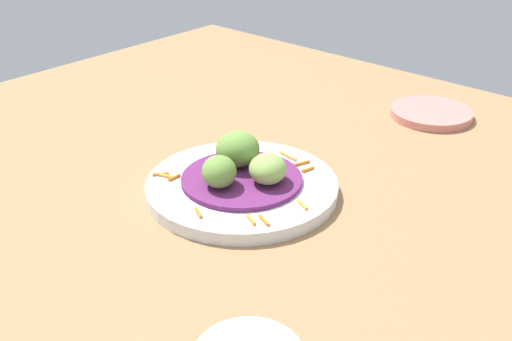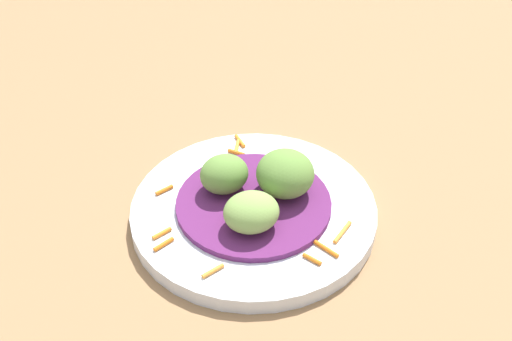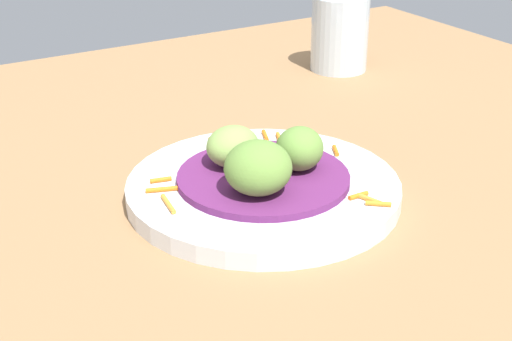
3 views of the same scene
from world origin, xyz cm
name	(u,v)px [view 1 (image 1 of 3)]	position (x,y,z in cm)	size (l,w,h in cm)	color
table_surface	(212,190)	(0.00, 0.00, 1.00)	(110.00, 110.00, 2.00)	#936D47
main_plate	(242,187)	(-0.72, 4.65, 2.80)	(23.58, 23.58, 1.60)	silver
cabbage_bed	(242,179)	(-0.72, 4.65, 3.91)	(14.86, 14.86, 0.62)	#60235B
carrot_garnish	(247,183)	(-0.50, 5.70, 3.80)	(19.14, 19.70, 0.40)	orange
guac_scoop_left	(219,172)	(2.60, 4.13, 6.09)	(4.14, 4.71, 3.73)	olive
guac_scoop_center	(268,169)	(-1.93, 7.79, 5.95)	(5.12, 4.53, 3.45)	#84A851
guac_scoop_right	(238,149)	(-2.83, 2.04, 6.42)	(5.56, 5.51, 4.40)	olive
side_plate_small	(431,113)	(-38.20, 10.51, 2.62)	(12.60, 12.60, 1.25)	tan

